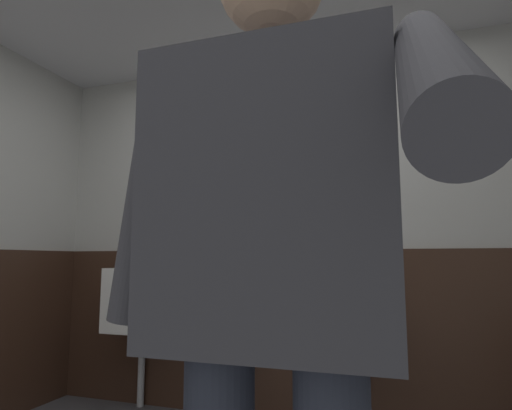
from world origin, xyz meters
The scene contains 7 objects.
wall_back centered at (0.00, 1.57, 1.27)m, with size 4.33×0.12×2.54m, color #B2B2AD.
wainscot_band_back centered at (0.00, 1.49, 0.56)m, with size 3.73×0.03×1.13m, color #382319.
urinal_left centered at (-1.14, 1.35, 0.78)m, with size 0.40×0.34×1.24m.
urinal_middle centered at (-0.39, 1.35, 0.78)m, with size 0.40×0.34×1.24m.
urinal_right centered at (0.36, 1.35, 0.78)m, with size 0.40×0.34×1.24m.
privacy_divider_panel centered at (-0.76, 1.28, 0.95)m, with size 0.04×0.40×0.90m, color #4C4C51.
person centered at (0.47, -0.60, 1.06)m, with size 0.70×0.60×1.77m.
Camera 1 is at (0.71, -1.41, 1.06)m, focal length 30.14 mm.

